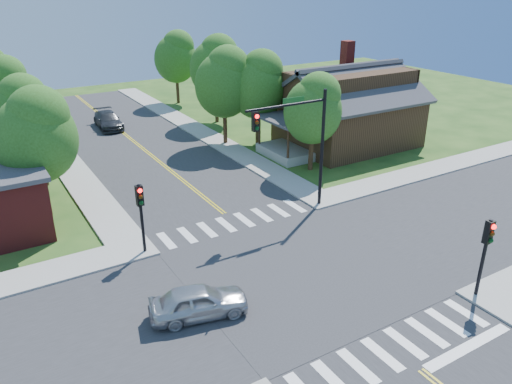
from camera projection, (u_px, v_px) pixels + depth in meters
ground at (298, 273)px, 23.79m from camera, size 100.00×100.00×0.00m
road_ns at (298, 273)px, 23.78m from camera, size 10.00×90.00×0.04m
road_ew at (298, 273)px, 23.78m from camera, size 90.00×10.00×0.04m
intersection_patch at (298, 273)px, 23.79m from camera, size 10.20×10.20×0.06m
sidewalk_ne at (339, 137)px, 43.70m from camera, size 40.00×40.00×0.14m
crosswalk_north at (235, 222)px, 28.63m from camera, size 8.85×2.00×0.01m
crosswalk_south at (394, 348)px, 18.91m from camera, size 8.85×2.00×0.01m
centerline at (298, 272)px, 23.77m from camera, size 0.30×90.00×0.01m
stop_bar at (468, 348)px, 19.02m from camera, size 4.60×0.45×0.09m
signal_mast_ne at (300, 134)px, 28.11m from camera, size 5.30×0.42×7.20m
signal_pole_se at (487, 244)px, 20.99m from camera, size 0.34×0.42×3.80m
signal_pole_nw at (141, 206)px, 24.44m from camera, size 0.34×0.42×3.80m
house_ne at (348, 105)px, 40.82m from camera, size 13.05×8.80×7.11m
tree_e_a at (314, 107)px, 34.71m from camera, size 4.17×3.96×7.09m
tree_e_b at (259, 83)px, 40.09m from camera, size 4.61×4.37×7.83m
tree_e_c at (216, 65)px, 46.38m from camera, size 4.87×4.63×8.28m
tree_e_d at (176, 56)px, 53.68m from camera, size 4.63×4.40×7.87m
tree_w_a at (37, 133)px, 27.58m from camera, size 4.54×4.31×7.71m
tree_w_b at (21, 111)px, 33.29m from camera, size 4.28×4.06×7.27m
tree_w_c at (4, 88)px, 39.50m from camera, size 4.40×4.18×7.48m
tree_house at (225, 81)px, 39.97m from camera, size 4.78×4.55×8.13m
tree_bldg at (37, 123)px, 32.08m from camera, size 3.88×3.68×6.59m
car_silver at (199, 302)px, 20.52m from camera, size 3.52×4.83×1.39m
car_dgrey at (108, 121)px, 46.17m from camera, size 2.71×5.28×1.45m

